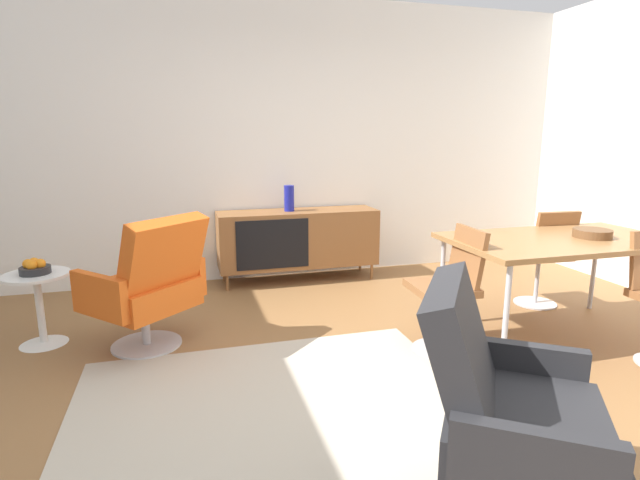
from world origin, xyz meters
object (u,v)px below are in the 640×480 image
(wooden_bowl_on_table, at_px, (592,233))
(lounge_chair_red, at_px, (149,284))
(dining_chair_back_right, at_px, (544,254))
(vase_cobalt, at_px, (289,198))
(dining_chair_near_window, at_px, (450,284))
(side_table_round, at_px, (39,301))
(sideboard, at_px, (298,238))
(dining_table, at_px, (561,244))
(fruit_bowl, at_px, (34,268))
(armchair_black_shell, at_px, (506,409))

(wooden_bowl_on_table, height_order, lounge_chair_red, lounge_chair_red)
(dining_chair_back_right, bearing_deg, vase_cobalt, 145.03)
(wooden_bowl_on_table, xyz_separation_m, dining_chair_near_window, (-1.11, 0.04, -0.30))
(dining_chair_near_window, distance_m, dining_chair_back_right, 1.36)
(side_table_round, bearing_deg, sideboard, 26.21)
(sideboard, distance_m, lounge_chair_red, 1.90)
(dining_table, height_order, lounge_chair_red, lounge_chair_red)
(sideboard, height_order, lounge_chair_red, lounge_chair_red)
(sideboard, distance_m, side_table_round, 2.36)
(sideboard, distance_m, dining_chair_back_right, 2.28)
(fruit_bowl, bearing_deg, armchair_black_shell, -47.40)
(dining_table, height_order, armchair_black_shell, armchair_black_shell)
(wooden_bowl_on_table, relative_size, lounge_chair_red, 0.27)
(dining_table, bearing_deg, side_table_round, 166.58)
(vase_cobalt, xyz_separation_m, armchair_black_shell, (0.08, -3.35, -0.38))
(wooden_bowl_on_table, relative_size, fruit_bowl, 1.30)
(side_table_round, bearing_deg, dining_chair_back_right, -4.38)
(vase_cobalt, bearing_deg, sideboard, -1.28)
(armchair_black_shell, height_order, side_table_round, armchair_black_shell)
(armchair_black_shell, bearing_deg, side_table_round, 132.57)
(dining_chair_back_right, bearing_deg, dining_chair_near_window, -155.54)
(dining_table, relative_size, dining_chair_back_right, 1.87)
(dining_chair_back_right, bearing_deg, dining_table, -121.76)
(armchair_black_shell, bearing_deg, lounge_chair_red, 123.98)
(sideboard, distance_m, wooden_bowl_on_table, 2.62)
(lounge_chair_red, bearing_deg, wooden_bowl_on_table, -11.38)
(wooden_bowl_on_table, distance_m, side_table_round, 3.97)
(dining_chair_back_right, bearing_deg, wooden_bowl_on_table, -101.81)
(wooden_bowl_on_table, height_order, armchair_black_shell, armchair_black_shell)
(dining_chair_near_window, distance_m, fruit_bowl, 2.87)
(wooden_bowl_on_table, xyz_separation_m, lounge_chair_red, (-3.08, 0.62, -0.30))
(dining_chair_back_right, relative_size, lounge_chair_red, 0.90)
(dining_chair_near_window, relative_size, armchair_black_shell, 0.90)
(vase_cobalt, height_order, lounge_chair_red, vase_cobalt)
(wooden_bowl_on_table, xyz_separation_m, fruit_bowl, (-3.84, 0.91, -0.21))
(dining_chair_near_window, distance_m, side_table_round, 2.87)
(dining_chair_near_window, xyz_separation_m, lounge_chair_red, (-1.97, 0.58, -0.00))
(sideboard, bearing_deg, side_table_round, -153.79)
(fruit_bowl, bearing_deg, dining_chair_near_window, -17.58)
(dining_chair_back_right, distance_m, fruit_bowl, 3.98)
(wooden_bowl_on_table, height_order, fruit_bowl, wooden_bowl_on_table)
(vase_cobalt, relative_size, side_table_round, 0.49)
(dining_chair_near_window, xyz_separation_m, side_table_round, (-2.73, 0.87, -0.15))
(lounge_chair_red, distance_m, armchair_black_shell, 2.44)
(wooden_bowl_on_table, distance_m, lounge_chair_red, 3.16)
(dining_table, height_order, wooden_bowl_on_table, wooden_bowl_on_table)
(dining_table, relative_size, armchair_black_shell, 1.69)
(dining_table, bearing_deg, lounge_chair_red, 168.61)
(lounge_chair_red, height_order, fruit_bowl, lounge_chair_red)
(sideboard, relative_size, side_table_round, 3.08)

